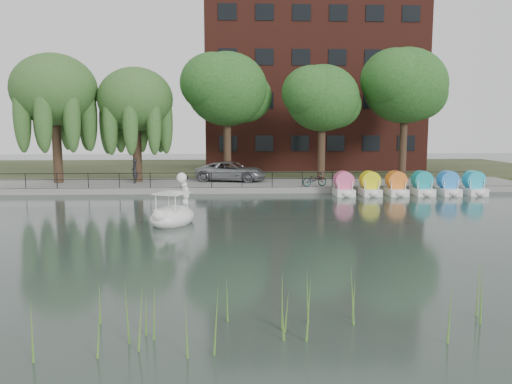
{
  "coord_description": "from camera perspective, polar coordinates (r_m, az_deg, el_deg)",
  "views": [
    {
      "loc": [
        -0.58,
        -19.41,
        4.42
      ],
      "look_at": [
        0.5,
        4.0,
        1.3
      ],
      "focal_mm": 35.0,
      "sensor_mm": 36.0,
      "label": 1
    }
  ],
  "objects": [
    {
      "name": "ground_plane",
      "position": [
        19.92,
        -0.91,
        -5.24
      ],
      "size": [
        120.0,
        120.0,
        0.0
      ],
      "primitive_type": "plane",
      "color": "#3C4D44"
    },
    {
      "name": "promenade",
      "position": [
        35.67,
        -1.69,
        0.79
      ],
      "size": [
        40.0,
        6.0,
        0.4
      ],
      "primitive_type": "cube",
      "color": "gray",
      "rests_on": "ground_plane"
    },
    {
      "name": "kerb",
      "position": [
        32.74,
        -1.6,
        0.17
      ],
      "size": [
        40.0,
        0.25,
        0.4
      ],
      "primitive_type": "cube",
      "color": "gray",
      "rests_on": "ground_plane"
    },
    {
      "name": "land_strip",
      "position": [
        49.6,
        -1.96,
        2.68
      ],
      "size": [
        60.0,
        22.0,
        0.36
      ],
      "primitive_type": "cube",
      "color": "#47512D",
      "rests_on": "ground_plane"
    },
    {
      "name": "railing",
      "position": [
        32.83,
        -1.61,
        1.86
      ],
      "size": [
        32.0,
        0.05,
        1.0
      ],
      "color": "black",
      "rests_on": "promenade"
    },
    {
      "name": "apartment_building",
      "position": [
        50.2,
        6.22,
        13.19
      ],
      "size": [
        20.0,
        10.07,
        18.0
      ],
      "color": "#4C1E16",
      "rests_on": "land_strip"
    },
    {
      "name": "willow_left",
      "position": [
        38.08,
        -22.07,
        10.73
      ],
      "size": [
        5.88,
        5.88,
        9.01
      ],
      "color": "#473323",
      "rests_on": "promenade"
    },
    {
      "name": "willow_mid",
      "position": [
        37.11,
        -13.6,
        10.2
      ],
      "size": [
        5.32,
        5.32,
        8.15
      ],
      "color": "#473323",
      "rests_on": "promenade"
    },
    {
      "name": "broadleaf_center",
      "position": [
        37.51,
        -3.34,
        11.61
      ],
      "size": [
        6.0,
        6.0,
        9.25
      ],
      "color": "#473323",
      "rests_on": "promenade"
    },
    {
      "name": "broadleaf_right",
      "position": [
        37.55,
        7.59,
        10.52
      ],
      "size": [
        5.4,
        5.4,
        8.32
      ],
      "color": "#473323",
      "rests_on": "promenade"
    },
    {
      "name": "broadleaf_far",
      "position": [
        40.22,
        16.7,
        11.52
      ],
      "size": [
        6.3,
        6.3,
        9.71
      ],
      "color": "#473323",
      "rests_on": "promenade"
    },
    {
      "name": "minivan",
      "position": [
        36.45,
        -2.85,
        2.54
      ],
      "size": [
        3.94,
        6.36,
        1.64
      ],
      "primitive_type": "imported",
      "rotation": [
        0.0,
        0.0,
        1.35
      ],
      "color": "gray",
      "rests_on": "promenade"
    },
    {
      "name": "bicycle",
      "position": [
        33.54,
        6.7,
        1.51
      ],
      "size": [
        1.08,
        1.82,
        1.0
      ],
      "primitive_type": "imported",
      "rotation": [
        0.0,
        0.0,
        1.87
      ],
      "color": "gray",
      "rests_on": "promenade"
    },
    {
      "name": "pedestrian",
      "position": [
        36.09,
        -13.72,
        2.55
      ],
      "size": [
        0.63,
        0.8,
        1.98
      ],
      "primitive_type": "imported",
      "rotation": [
        0.0,
        0.0,
        4.94
      ],
      "color": "black",
      "rests_on": "promenade"
    },
    {
      "name": "swan_boat",
      "position": [
        22.94,
        -9.44,
        -2.37
      ],
      "size": [
        2.61,
        3.11,
        2.26
      ],
      "rotation": [
        0.0,
        0.0,
        -0.42
      ],
      "color": "white",
      "rests_on": "ground_plane"
    },
    {
      "name": "pedal_boat_row",
      "position": [
        33.52,
        17.1,
        0.71
      ],
      "size": [
        9.65,
        1.7,
        1.4
      ],
      "color": "white",
      "rests_on": "ground_plane"
    },
    {
      "name": "reed_bank",
      "position": [
        10.93,
        11.47,
        -13.03
      ],
      "size": [
        24.0,
        2.4,
        1.2
      ],
      "color": "#669938",
      "rests_on": "ground_plane"
    }
  ]
}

